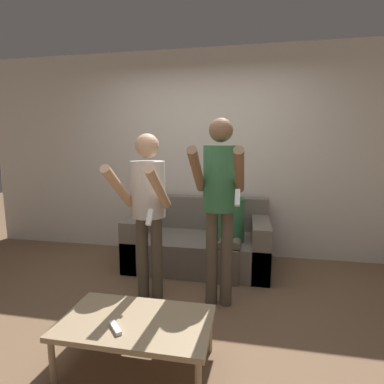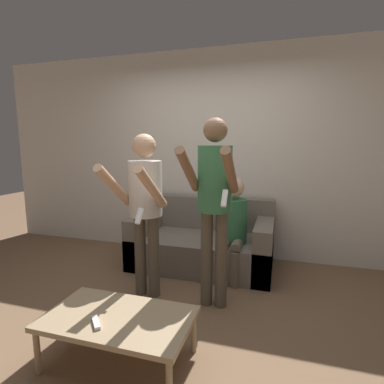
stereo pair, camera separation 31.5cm
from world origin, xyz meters
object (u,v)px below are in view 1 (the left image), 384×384
(couch, at_px, (199,243))
(person_seated, at_px, (231,223))
(person_standing_left, at_px, (148,199))
(coffee_table, at_px, (136,324))
(remote_on_table, at_px, (115,328))
(person_standing_right, at_px, (220,193))

(couch, bearing_deg, person_seated, -27.70)
(couch, relative_size, person_standing_left, 1.06)
(coffee_table, distance_m, remote_on_table, 0.16)
(person_seated, xyz_separation_m, coffee_table, (-0.52, -1.60, -0.30))
(person_standing_right, xyz_separation_m, coffee_table, (-0.46, -0.90, -0.75))
(couch, relative_size, remote_on_table, 12.52)
(person_standing_left, distance_m, person_standing_right, 0.68)
(person_standing_left, height_order, person_seated, person_standing_left)
(coffee_table, bearing_deg, person_seated, 72.01)
(couch, xyz_separation_m, person_seated, (0.40, -0.21, 0.34))
(remote_on_table, bearing_deg, person_seated, 70.63)
(person_standing_left, height_order, person_standing_right, person_standing_right)
(person_standing_right, bearing_deg, couch, 110.22)
(couch, distance_m, person_standing_left, 1.21)
(person_standing_left, xyz_separation_m, coffee_table, (0.21, -0.89, -0.67))
(couch, distance_m, person_seated, 0.56)
(person_standing_right, xyz_separation_m, person_seated, (0.06, 0.70, -0.45))
(couch, xyz_separation_m, coffee_table, (-0.12, -1.81, 0.04))
(person_standing_left, bearing_deg, person_seated, 43.86)
(person_standing_left, bearing_deg, coffee_table, -76.48)
(person_seated, bearing_deg, couch, 152.30)
(person_seated, height_order, remote_on_table, person_seated)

